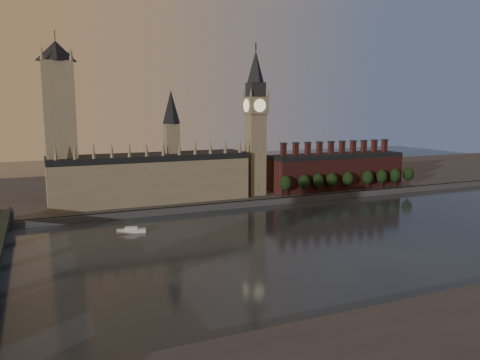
% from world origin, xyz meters
% --- Properties ---
extents(ground, '(900.00, 900.00, 0.00)m').
position_xyz_m(ground, '(0.00, 0.00, 0.00)').
color(ground, black).
rests_on(ground, ground).
extents(north_bank, '(900.00, 182.00, 4.00)m').
position_xyz_m(north_bank, '(0.00, 178.04, 2.00)').
color(north_bank, '#424247').
rests_on(north_bank, ground).
extents(palace_of_westminster, '(130.00, 30.30, 74.00)m').
position_xyz_m(palace_of_westminster, '(-64.41, 114.91, 21.63)').
color(palace_of_westminster, gray).
rests_on(palace_of_westminster, north_bank).
extents(victoria_tower, '(24.00, 24.00, 108.00)m').
position_xyz_m(victoria_tower, '(-120.00, 115.00, 59.09)').
color(victoria_tower, gray).
rests_on(victoria_tower, north_bank).
extents(big_ben, '(15.00, 15.00, 107.00)m').
position_xyz_m(big_ben, '(10.00, 110.00, 56.83)').
color(big_ben, gray).
rests_on(big_ben, north_bank).
extents(chimney_block, '(110.00, 25.00, 37.00)m').
position_xyz_m(chimney_block, '(80.00, 110.00, 17.82)').
color(chimney_block, '#53221F').
rests_on(chimney_block, north_bank).
extents(embankment_tree_0, '(8.60, 8.60, 14.88)m').
position_xyz_m(embankment_tree_0, '(26.81, 94.81, 13.47)').
color(embankment_tree_0, black).
rests_on(embankment_tree_0, north_bank).
extents(embankment_tree_1, '(8.60, 8.60, 14.88)m').
position_xyz_m(embankment_tree_1, '(41.60, 94.36, 13.47)').
color(embankment_tree_1, black).
rests_on(embankment_tree_1, north_bank).
extents(embankment_tree_2, '(8.60, 8.60, 14.88)m').
position_xyz_m(embankment_tree_2, '(53.66, 94.81, 13.47)').
color(embankment_tree_2, black).
rests_on(embankment_tree_2, north_bank).
extents(embankment_tree_3, '(8.60, 8.60, 14.88)m').
position_xyz_m(embankment_tree_3, '(64.92, 93.69, 13.47)').
color(embankment_tree_3, black).
rests_on(embankment_tree_3, north_bank).
extents(embankment_tree_4, '(8.60, 8.60, 14.88)m').
position_xyz_m(embankment_tree_4, '(79.39, 93.56, 13.47)').
color(embankment_tree_4, black).
rests_on(embankment_tree_4, north_bank).
extents(embankment_tree_5, '(8.60, 8.60, 14.88)m').
position_xyz_m(embankment_tree_5, '(97.81, 93.55, 13.47)').
color(embankment_tree_5, black).
rests_on(embankment_tree_5, north_bank).
extents(embankment_tree_6, '(8.60, 8.60, 14.88)m').
position_xyz_m(embankment_tree_6, '(111.49, 93.81, 13.47)').
color(embankment_tree_6, black).
rests_on(embankment_tree_6, north_bank).
extents(embankment_tree_7, '(8.60, 8.60, 14.88)m').
position_xyz_m(embankment_tree_7, '(124.58, 93.50, 13.47)').
color(embankment_tree_7, black).
rests_on(embankment_tree_7, north_bank).
extents(embankment_tree_8, '(8.60, 8.60, 14.88)m').
position_xyz_m(embankment_tree_8, '(139.54, 94.75, 13.47)').
color(embankment_tree_8, black).
rests_on(embankment_tree_8, north_bank).
extents(river_boat, '(15.92, 7.76, 3.06)m').
position_xyz_m(river_boat, '(-90.01, 54.99, 1.17)').
color(river_boat, silver).
rests_on(river_boat, ground).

